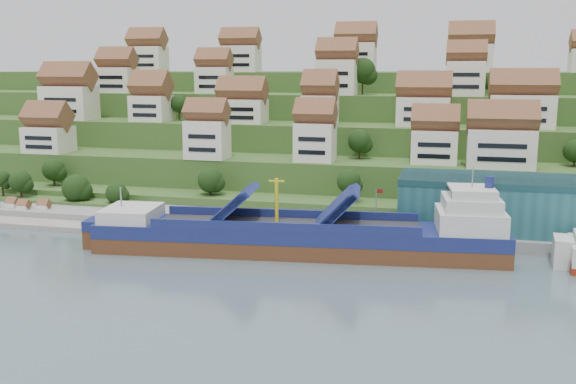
# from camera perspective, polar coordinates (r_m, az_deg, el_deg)

# --- Properties ---
(ground) EXTENTS (300.00, 300.00, 0.00)m
(ground) POSITION_cam_1_polar(r_m,az_deg,el_deg) (116.44, -1.70, -5.14)
(ground) COLOR slate
(ground) RESTS_ON ground
(quay) EXTENTS (180.00, 14.00, 2.20)m
(quay) POSITION_cam_1_polar(r_m,az_deg,el_deg) (126.96, 8.90, -3.39)
(quay) COLOR gray
(quay) RESTS_ON ground
(pebble_beach) EXTENTS (45.00, 20.00, 1.00)m
(pebble_beach) POSITION_cam_1_polar(r_m,az_deg,el_deg) (152.19, -21.91, -1.90)
(pebble_beach) COLOR gray
(pebble_beach) RESTS_ON ground
(hillside) EXTENTS (260.00, 128.00, 31.00)m
(hillside) POSITION_cam_1_polar(r_m,az_deg,el_deg) (214.46, 5.85, 5.12)
(hillside) COLOR #2D4C1E
(hillside) RESTS_ON ground
(hillside_village) EXTENTS (157.70, 64.43, 28.67)m
(hillside_village) POSITION_cam_1_polar(r_m,az_deg,el_deg) (171.19, 4.64, 8.32)
(hillside_village) COLOR white
(hillside_village) RESTS_ON ground
(hillside_trees) EXTENTS (135.77, 62.36, 32.80)m
(hillside_trees) POSITION_cam_1_polar(r_m,az_deg,el_deg) (158.02, -1.13, 5.23)
(hillside_trees) COLOR #1B3812
(hillside_trees) RESTS_ON ground
(warehouse) EXTENTS (60.00, 15.00, 10.00)m
(warehouse) POSITION_cam_1_polar(r_m,az_deg,el_deg) (128.91, 23.38, -1.17)
(warehouse) COLOR #256066
(warehouse) RESTS_ON quay
(flagpole) EXTENTS (1.28, 0.16, 8.00)m
(flagpole) POSITION_cam_1_polar(r_m,az_deg,el_deg) (120.97, 7.88, -1.27)
(flagpole) COLOR gray
(flagpole) RESTS_ON quay
(beach_huts) EXTENTS (14.40, 3.70, 2.20)m
(beach_huts) POSITION_cam_1_polar(r_m,az_deg,el_deg) (152.06, -22.84, -1.36)
(beach_huts) COLOR white
(beach_huts) RESTS_ON pebble_beach
(cargo_ship) EXTENTS (72.76, 19.12, 15.88)m
(cargo_ship) POSITION_cam_1_polar(r_m,az_deg,el_deg) (113.23, 1.85, -3.99)
(cargo_ship) COLOR #552F1A
(cargo_ship) RESTS_ON ground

